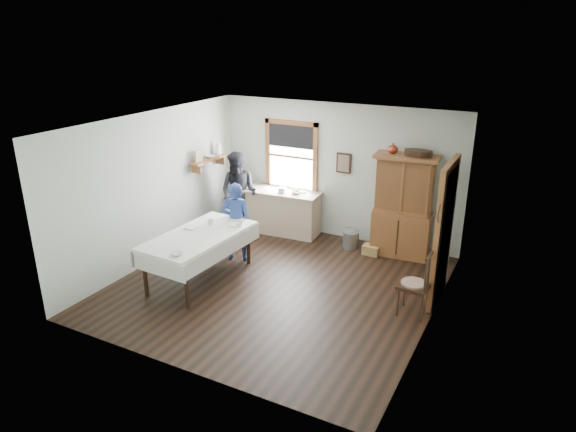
{
  "coord_description": "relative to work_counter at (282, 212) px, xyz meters",
  "views": [
    {
      "loc": [
        3.67,
        -6.66,
        4.06
      ],
      "look_at": [
        0.05,
        0.3,
        1.15
      ],
      "focal_mm": 32.0,
      "sensor_mm": 36.0,
      "label": 1
    }
  ],
  "objects": [
    {
      "name": "room",
      "position": [
        1.03,
        -2.12,
        0.9
      ],
      "size": [
        5.01,
        5.01,
        2.7
      ],
      "color": "black",
      "rests_on": "ground"
    },
    {
      "name": "window",
      "position": [
        0.03,
        0.35,
        1.18
      ],
      "size": [
        1.18,
        0.07,
        1.48
      ],
      "color": "white",
      "rests_on": "room"
    },
    {
      "name": "doorway",
      "position": [
        3.49,
        -1.27,
        0.71
      ],
      "size": [
        0.09,
        1.14,
        2.22
      ],
      "color": "#4F4539",
      "rests_on": "room"
    },
    {
      "name": "wall_shelf",
      "position": [
        -1.34,
        -0.58,
        1.12
      ],
      "size": [
        0.24,
        1.0,
        0.44
      ],
      "color": "brown",
      "rests_on": "room"
    },
    {
      "name": "framed_picture",
      "position": [
        1.18,
        0.34,
        1.1
      ],
      "size": [
        0.3,
        0.04,
        0.4
      ],
      "primitive_type": "cube",
      "color": "black",
      "rests_on": "room"
    },
    {
      "name": "rug_beater",
      "position": [
        3.48,
        -1.82,
        1.27
      ],
      "size": [
        0.01,
        0.27,
        0.27
      ],
      "primitive_type": "torus",
      "rotation": [
        0.0,
        1.57,
        0.0
      ],
      "color": "black",
      "rests_on": "room"
    },
    {
      "name": "work_counter",
      "position": [
        0.0,
        0.0,
        0.0
      ],
      "size": [
        1.61,
        0.7,
        0.9
      ],
      "primitive_type": "cube",
      "rotation": [
        0.0,
        0.0,
        0.07
      ],
      "color": "tan",
      "rests_on": "room"
    },
    {
      "name": "china_hutch",
      "position": [
        2.49,
        0.04,
        0.51
      ],
      "size": [
        1.16,
        0.62,
        1.92
      ],
      "primitive_type": "cube",
      "rotation": [
        0.0,
        0.0,
        0.07
      ],
      "color": "brown",
      "rests_on": "room"
    },
    {
      "name": "dining_table",
      "position": [
        -0.25,
        -2.49,
        -0.04
      ],
      "size": [
        1.18,
        2.09,
        0.82
      ],
      "primitive_type": "cube",
      "rotation": [
        0.0,
        0.0,
        -0.05
      ],
      "color": "white",
      "rests_on": "room"
    },
    {
      "name": "spindle_chair",
      "position": [
        3.25,
        -1.95,
        0.06
      ],
      "size": [
        0.5,
        0.5,
        1.02
      ],
      "primitive_type": "cube",
      "rotation": [
        0.0,
        0.0,
        -0.07
      ],
      "color": "black",
      "rests_on": "room"
    },
    {
      "name": "pail",
      "position": [
        1.56,
        -0.08,
        -0.28
      ],
      "size": [
        0.38,
        0.38,
        0.33
      ],
      "primitive_type": "cube",
      "rotation": [
        0.0,
        0.0,
        0.25
      ],
      "color": "gray",
      "rests_on": "room"
    },
    {
      "name": "wicker_basket",
      "position": [
        2.02,
        -0.2,
        -0.36
      ],
      "size": [
        0.31,
        0.23,
        0.18
      ],
      "primitive_type": "cube",
      "rotation": [
        0.0,
        0.0,
        -0.03
      ],
      "color": "#9E7C47",
      "rests_on": "room"
    },
    {
      "name": "woman_blue",
      "position": [
        -0.12,
        -1.54,
        0.23
      ],
      "size": [
        0.58,
        0.49,
        1.36
      ],
      "primitive_type": "imported",
      "rotation": [
        0.0,
        0.0,
        3.51
      ],
      "color": "navy",
      "rests_on": "room"
    },
    {
      "name": "figure_dark",
      "position": [
        -0.8,
        -0.37,
        0.34
      ],
      "size": [
        0.79,
        0.63,
        1.57
      ],
      "primitive_type": "imported",
      "rotation": [
        0.0,
        0.0,
        0.05
      ],
      "color": "black",
      "rests_on": "room"
    },
    {
      "name": "table_cup_a",
      "position": [
        0.16,
        -1.87,
        0.41
      ],
      "size": [
        0.13,
        0.13,
        0.09
      ],
      "primitive_type": "imported",
      "rotation": [
        0.0,
        0.0,
        -0.06
      ],
      "color": "white",
      "rests_on": "dining_table"
    },
    {
      "name": "table_cup_b",
      "position": [
        -0.32,
        -2.04,
        0.42
      ],
      "size": [
        0.11,
        0.11,
        0.1
      ],
      "primitive_type": "imported",
      "rotation": [
        0.0,
        0.0,
        0.02
      ],
      "color": "white",
      "rests_on": "dining_table"
    },
    {
      "name": "table_bowl",
      "position": [
        -0.03,
        -3.31,
        0.39
      ],
      "size": [
        0.25,
        0.25,
        0.05
      ],
      "primitive_type": "imported",
      "rotation": [
        0.0,
        0.0,
        -0.34
      ],
      "color": "white",
      "rests_on": "dining_table"
    },
    {
      "name": "counter_book",
      "position": [
        0.28,
        0.13,
        0.46
      ],
      "size": [
        0.24,
        0.26,
        0.02
      ],
      "primitive_type": "imported",
      "rotation": [
        0.0,
        0.0,
        0.48
      ],
      "color": "#7B6652",
      "rests_on": "work_counter"
    },
    {
      "name": "counter_bowl",
      "position": [
        0.32,
        -0.02,
        0.48
      ],
      "size": [
        0.24,
        0.24,
        0.06
      ],
      "primitive_type": "imported",
      "rotation": [
        0.0,
        0.0,
        -0.28
      ],
      "color": "white",
      "rests_on": "work_counter"
    },
    {
      "name": "shelf_bowl",
      "position": [
        -1.34,
        -0.57,
        1.15
      ],
      "size": [
        0.22,
        0.22,
        0.05
      ],
      "primitive_type": "imported",
      "color": "white",
      "rests_on": "wall_shelf"
    }
  ]
}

